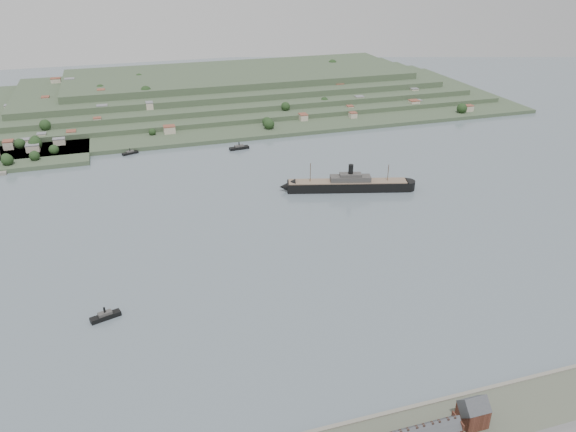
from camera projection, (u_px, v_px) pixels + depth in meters
name	position (u px, v px, depth m)	size (l,w,h in m)	color
ground	(289.00, 251.00, 366.41)	(1400.00, 1400.00, 0.00)	slate
gabled_building	(473.00, 412.00, 229.38)	(10.40, 10.18, 14.09)	#472419
far_peninsula	(216.00, 93.00, 706.38)	(760.00, 309.00, 30.00)	#33462E
steamship	(344.00, 185.00, 454.87)	(108.61, 40.28, 26.56)	black
tugboat	(105.00, 316.00, 299.32)	(16.61, 8.79, 7.23)	black
ferry_west	(130.00, 153.00, 535.32)	(15.92, 9.30, 5.77)	black
ferry_east	(239.00, 148.00, 548.02)	(19.88, 7.72, 7.26)	black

